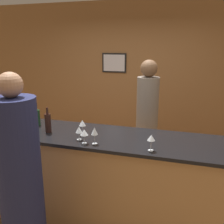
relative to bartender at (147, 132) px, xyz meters
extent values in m
plane|color=brown|center=(-0.48, -0.81, -0.90)|extent=(14.00, 14.00, 0.00)
cube|color=olive|center=(-0.48, 1.12, 0.50)|extent=(8.00, 0.06, 2.80)
cube|color=black|center=(-0.78, 1.07, 0.85)|extent=(0.44, 0.02, 0.34)
cube|color=silver|center=(-0.78, 1.06, 0.85)|extent=(0.39, 0.00, 0.29)
cube|color=#B27F4C|center=(-0.48, -0.81, -0.37)|extent=(2.93, 0.70, 1.06)
cube|color=black|center=(-0.48, -0.81, 0.18)|extent=(2.99, 0.76, 0.04)
cylinder|color=gray|center=(0.00, 0.00, -0.07)|extent=(0.30, 0.30, 1.66)
sphere|color=brown|center=(0.00, 0.00, 0.87)|extent=(0.23, 0.23, 0.23)
cylinder|color=#1E234C|center=(-0.85, -1.64, -0.07)|extent=(0.38, 0.38, 1.66)
sphere|color=#A37556|center=(-0.85, -1.64, 0.87)|extent=(0.21, 0.21, 0.21)
cylinder|color=black|center=(-1.35, -1.06, 0.30)|extent=(0.07, 0.07, 0.20)
cylinder|color=black|center=(-1.35, -1.06, 0.43)|extent=(0.03, 0.03, 0.07)
cylinder|color=black|center=(-1.00, -0.88, 0.30)|extent=(0.07, 0.07, 0.22)
cylinder|color=black|center=(-1.00, -0.88, 0.45)|extent=(0.03, 0.03, 0.07)
cylinder|color=#19381E|center=(-1.27, -0.69, 0.29)|extent=(0.08, 0.08, 0.19)
cylinder|color=#19381E|center=(-1.27, -0.69, 0.43)|extent=(0.03, 0.03, 0.09)
cylinder|color=silver|center=(-0.59, -0.85, 0.20)|extent=(0.05, 0.05, 0.00)
cylinder|color=silver|center=(-0.59, -0.85, 0.25)|extent=(0.01, 0.01, 0.10)
cone|color=silver|center=(-0.59, -0.85, 0.33)|extent=(0.08, 0.08, 0.07)
cylinder|color=silver|center=(0.20, -1.07, 0.20)|extent=(0.05, 0.05, 0.00)
cylinder|color=silver|center=(0.20, -1.07, 0.25)|extent=(0.01, 0.01, 0.10)
cone|color=silver|center=(0.20, -1.07, 0.33)|extent=(0.07, 0.07, 0.06)
cylinder|color=silver|center=(-0.56, -1.00, 0.20)|extent=(0.05, 0.05, 0.00)
cylinder|color=silver|center=(-0.56, -1.00, 0.24)|extent=(0.01, 0.01, 0.08)
cone|color=silver|center=(-0.56, -1.00, 0.31)|extent=(0.07, 0.07, 0.06)
cylinder|color=silver|center=(-0.47, -1.08, 0.20)|extent=(0.05, 0.05, 0.00)
cylinder|color=silver|center=(-0.47, -1.08, 0.24)|extent=(0.01, 0.01, 0.09)
cone|color=silver|center=(-0.47, -1.08, 0.32)|extent=(0.08, 0.08, 0.06)
cylinder|color=silver|center=(-0.37, -1.06, 0.20)|extent=(0.05, 0.05, 0.00)
cylinder|color=silver|center=(-0.37, -1.06, 0.25)|extent=(0.01, 0.01, 0.10)
cone|color=silver|center=(-0.37, -1.06, 0.33)|extent=(0.07, 0.07, 0.07)
camera|label=1|loc=(0.47, -3.28, 1.17)|focal=40.00mm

